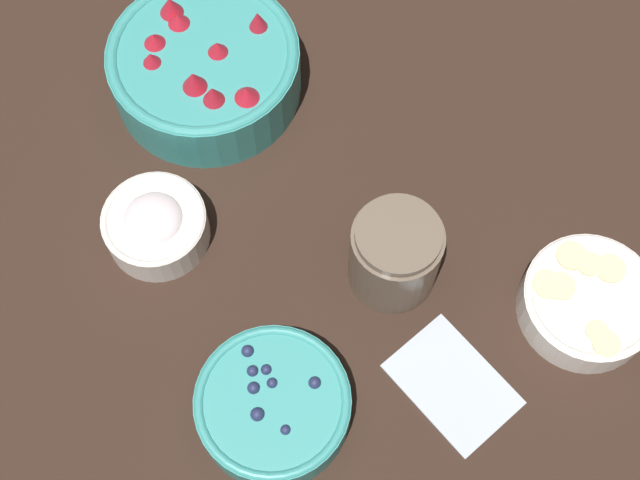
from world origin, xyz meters
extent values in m
plane|color=black|center=(0.00, 0.00, 0.00)|extent=(4.00, 4.00, 0.00)
cylinder|color=teal|center=(-0.27, -0.06, 0.04)|extent=(0.23, 0.23, 0.07)
torus|color=teal|center=(-0.27, -0.06, 0.07)|extent=(0.23, 0.23, 0.02)
cylinder|color=#B21928|center=(-0.27, -0.06, 0.06)|extent=(0.18, 0.18, 0.02)
cone|color=#B21928|center=(-0.32, -0.07, 0.08)|extent=(0.04, 0.04, 0.02)
cone|color=#B21928|center=(-0.26, 0.01, 0.08)|extent=(0.03, 0.03, 0.03)
cone|color=#B21928|center=(-0.26, -0.05, 0.08)|extent=(0.04, 0.04, 0.02)
cone|color=#B21928|center=(-0.23, -0.09, 0.08)|extent=(0.05, 0.05, 0.03)
cone|color=#B21928|center=(-0.20, -0.08, 0.08)|extent=(0.03, 0.03, 0.03)
cone|color=#B21928|center=(-0.31, -0.10, 0.08)|extent=(0.04, 0.04, 0.02)
cone|color=#B21928|center=(-0.33, -0.06, 0.08)|extent=(0.04, 0.04, 0.03)
cone|color=#B21928|center=(-0.28, -0.12, 0.08)|extent=(0.04, 0.04, 0.02)
cone|color=#B21928|center=(-0.18, -0.05, 0.08)|extent=(0.04, 0.04, 0.02)
cylinder|color=teal|center=(0.12, -0.21, 0.02)|extent=(0.16, 0.16, 0.05)
torus|color=teal|center=(0.12, -0.21, 0.04)|extent=(0.16, 0.16, 0.01)
cylinder|color=#23284C|center=(0.12, -0.21, 0.04)|extent=(0.13, 0.13, 0.01)
sphere|color=#23284C|center=(0.06, -0.20, 0.05)|extent=(0.01, 0.01, 0.01)
sphere|color=#23284C|center=(0.15, -0.21, 0.05)|extent=(0.01, 0.01, 0.01)
sphere|color=#23284C|center=(0.09, -0.20, 0.05)|extent=(0.01, 0.01, 0.01)
sphere|color=#23284C|center=(0.12, -0.23, 0.05)|extent=(0.01, 0.01, 0.01)
sphere|color=#23284C|center=(0.13, -0.16, 0.05)|extent=(0.01, 0.01, 0.01)
sphere|color=#23284C|center=(0.08, -0.21, 0.05)|extent=(0.01, 0.01, 0.01)
sphere|color=#23284C|center=(0.10, -0.22, 0.05)|extent=(0.01, 0.01, 0.01)
sphere|color=#23284C|center=(0.11, -0.20, 0.05)|extent=(0.01, 0.01, 0.01)
cylinder|color=white|center=(0.21, 0.14, 0.02)|extent=(0.14, 0.14, 0.04)
torus|color=white|center=(0.21, 0.14, 0.04)|extent=(0.14, 0.14, 0.01)
cylinder|color=beige|center=(0.21, 0.14, 0.04)|extent=(0.12, 0.12, 0.01)
cylinder|color=beige|center=(0.26, 0.11, 0.04)|extent=(0.03, 0.03, 0.01)
cylinder|color=beige|center=(0.18, 0.11, 0.05)|extent=(0.03, 0.03, 0.01)
cylinder|color=beige|center=(0.18, 0.16, 0.04)|extent=(0.03, 0.03, 0.01)
cylinder|color=beige|center=(0.17, 0.10, 0.04)|extent=(0.03, 0.03, 0.01)
cylinder|color=beige|center=(0.16, 0.15, 0.04)|extent=(0.03, 0.03, 0.01)
cylinder|color=beige|center=(0.24, 0.11, 0.04)|extent=(0.02, 0.02, 0.01)
cylinder|color=beige|center=(0.19, 0.17, 0.04)|extent=(0.03, 0.03, 0.01)
cylinder|color=beige|center=(0.18, 0.11, 0.04)|extent=(0.03, 0.03, 0.01)
cylinder|color=silver|center=(-0.12, -0.21, 0.02)|extent=(0.12, 0.12, 0.05)
torus|color=silver|center=(-0.12, -0.21, 0.04)|extent=(0.12, 0.12, 0.01)
cylinder|color=silver|center=(-0.12, -0.21, 0.04)|extent=(0.09, 0.09, 0.01)
ellipsoid|color=silver|center=(-0.12, -0.21, 0.04)|extent=(0.07, 0.07, 0.03)
cylinder|color=brown|center=(0.06, -0.01, 0.05)|extent=(0.10, 0.10, 0.10)
cylinder|color=#3D2316|center=(0.06, -0.01, 0.04)|extent=(0.08, 0.08, 0.07)
cylinder|color=brown|center=(0.06, -0.01, 0.10)|extent=(0.09, 0.09, 0.01)
cube|color=#B2BCC6|center=(0.20, -0.03, 0.00)|extent=(0.14, 0.11, 0.01)
camera|label=1|loc=(0.33, -0.28, 0.92)|focal=50.00mm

